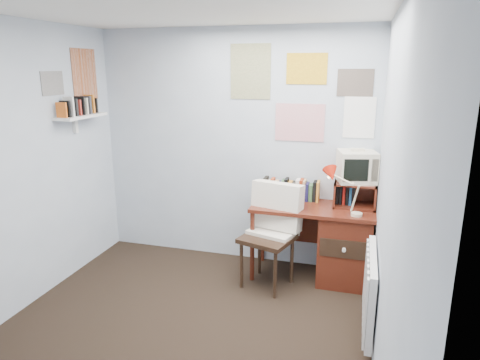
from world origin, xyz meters
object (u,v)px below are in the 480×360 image
at_px(desk_chair, 267,239).
at_px(wall_shelf, 81,116).
at_px(desk_lamp, 358,196).
at_px(tv_riser, 355,194).
at_px(radiator, 370,291).
at_px(desk, 339,242).
at_px(crt_tv, 357,165).

distance_m(desk_chair, wall_shelf, 2.22).
xyz_separation_m(desk_lamp, tv_riser, (-0.03, 0.28, -0.07)).
distance_m(desk_chair, desk_lamp, 0.94).
bearing_deg(desk_chair, wall_shelf, -160.88).
bearing_deg(radiator, desk_chair, 146.77).
xyz_separation_m(desk, crt_tv, (0.12, 0.13, 0.77)).
relative_size(desk, crt_tv, 3.44).
height_order(desk, desk_chair, desk_chair).
xyz_separation_m(tv_riser, wall_shelf, (-2.69, -0.49, 0.74)).
bearing_deg(desk, tv_riser, 42.96).
bearing_deg(wall_shelf, desk_chair, 2.25).
xyz_separation_m(desk_lamp, radiator, (0.14, -0.76, -0.53)).
bearing_deg(wall_shelf, tv_riser, 10.32).
distance_m(desk_chair, radiator, 1.14).
xyz_separation_m(tv_riser, radiator, (0.17, -1.04, -0.47)).
distance_m(desk_chair, crt_tv, 1.13).
distance_m(crt_tv, radiator, 1.31).
bearing_deg(desk, crt_tv, 48.05).
distance_m(desk, desk_lamp, 0.59).
xyz_separation_m(desk_chair, tv_riser, (0.78, 0.42, 0.39)).
xyz_separation_m(desk, wall_shelf, (-2.57, -0.38, 1.21)).
relative_size(desk_chair, radiator, 1.23).
height_order(desk, crt_tv, crt_tv).
bearing_deg(desk_lamp, desk_chair, -168.96).
distance_m(tv_riser, radiator, 1.15).
distance_m(tv_riser, wall_shelf, 2.83).
relative_size(desk, wall_shelf, 1.94).
distance_m(desk, desk_chair, 0.74).
bearing_deg(tv_riser, radiator, -80.72).
bearing_deg(crt_tv, wall_shelf, 176.85).
bearing_deg(crt_tv, radiator, -94.71).
relative_size(radiator, wall_shelf, 1.29).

